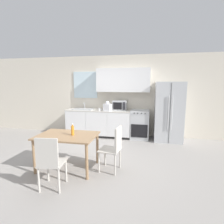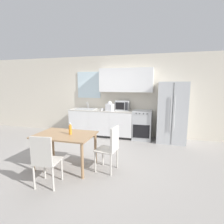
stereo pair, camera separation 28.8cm
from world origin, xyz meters
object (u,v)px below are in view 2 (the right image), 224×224
at_px(oven_range, 142,125).
at_px(dining_table, 65,138).
at_px(dining_chair_side, 111,146).
at_px(coffee_mug, 102,109).
at_px(microwave, 123,105).
at_px(refrigerator, 172,112).
at_px(drink_bottle, 70,130).
at_px(dining_chair_near, 44,158).

relative_size(oven_range, dining_table, 0.77).
distance_m(dining_table, dining_chair_side, 0.99).
xyz_separation_m(oven_range, coffee_mug, (-1.29, -0.16, 0.48)).
bearing_deg(microwave, refrigerator, -5.35).
bearing_deg(drink_bottle, oven_range, 61.72).
bearing_deg(dining_chair_near, refrigerator, 48.10).
xyz_separation_m(refrigerator, dining_chair_side, (-1.28, -2.26, -0.38)).
distance_m(microwave, dining_chair_near, 3.36).
height_order(dining_table, drink_bottle, drink_bottle).
bearing_deg(dining_chair_near, microwave, 72.00).
height_order(microwave, dining_table, microwave).
bearing_deg(dining_table, drink_bottle, 6.24).
relative_size(dining_chair_near, dining_chair_side, 1.00).
height_order(dining_chair_near, dining_chair_side, same).
bearing_deg(dining_chair_side, dining_chair_near, 141.10).
bearing_deg(coffee_mug, refrigerator, 3.06).
bearing_deg(coffee_mug, dining_chair_side, -67.58).
xyz_separation_m(microwave, dining_chair_near, (-0.65, -3.26, -0.52)).
bearing_deg(refrigerator, dining_chair_near, -125.25).
distance_m(coffee_mug, dining_table, 2.23).
distance_m(microwave, coffee_mug, 0.68).
relative_size(oven_range, dining_chair_side, 1.00).
bearing_deg(drink_bottle, dining_table, -173.76).
bearing_deg(dining_chair_side, refrigerator, -21.50).
distance_m(oven_range, microwave, 0.90).
xyz_separation_m(coffee_mug, dining_chair_side, (0.88, -2.14, -0.40)).
relative_size(microwave, dining_chair_side, 0.48).
bearing_deg(microwave, dining_chair_side, -83.72).
bearing_deg(dining_chair_near, oven_range, 60.56).
relative_size(dining_table, dining_chair_side, 1.30).
bearing_deg(dining_chair_near, dining_table, 87.90).
distance_m(refrigerator, dining_chair_side, 2.62).
distance_m(dining_chair_near, dining_chair_side, 1.25).
bearing_deg(drink_bottle, dining_chair_side, 3.76).
bearing_deg(dining_table, oven_range, 59.62).
bearing_deg(dining_table, refrigerator, 45.79).
distance_m(microwave, drink_bottle, 2.54).
xyz_separation_m(microwave, dining_table, (-0.72, -2.47, -0.43)).
bearing_deg(oven_range, refrigerator, -2.80).
bearing_deg(drink_bottle, refrigerator, 47.20).
xyz_separation_m(oven_range, dining_chair_near, (-1.33, -3.15, 0.07)).
relative_size(refrigerator, drink_bottle, 7.53).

